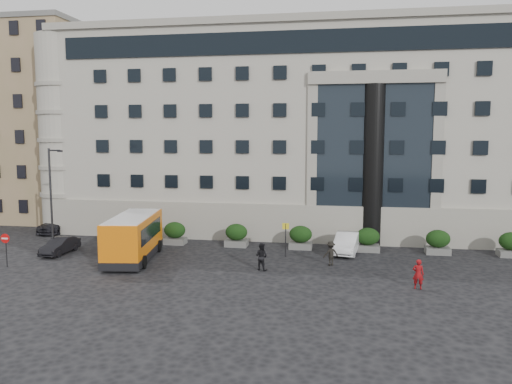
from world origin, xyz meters
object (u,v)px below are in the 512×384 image
minibus (133,236)px  red_truck (88,214)px  bus_stop_sign (286,234)px  parked_car_c (59,224)px  white_taxi (347,243)px  parked_car_d (130,217)px  pedestrian_c (331,253)px  hedge_c (301,237)px  hedge_e (438,242)px  no_entry_sign (6,243)px  pedestrian_b (261,257)px  pedestrian_a (418,274)px  hedge_a (175,233)px  hedge_d (368,239)px  hedge_f (511,244)px  street_lamp (52,197)px  hedge_b (236,235)px  parked_car_b (60,246)px

minibus → red_truck: minibus is taller
bus_stop_sign → parked_car_c: (-21.93, 6.15, -0.99)m
bus_stop_sign → red_truck: (-19.99, 8.02, -0.34)m
parked_car_c → white_taxi: 26.75m
parked_car_d → pedestrian_c: pedestrian_c is taller
hedge_c → bus_stop_sign: bus_stop_sign is taller
hedge_e → red_truck: red_truck is taller
no_entry_sign → pedestrian_b: bearing=7.0°
parked_car_d → white_taxi: bearing=-15.6°
white_taxi → pedestrian_a: pedestrian_a is taller
no_entry_sign → parked_car_d: 17.13m
hedge_a → bus_stop_sign: size_ratio=0.73×
hedge_d → hedge_f: size_ratio=1.00×
street_lamp → white_taxi: size_ratio=1.70×
red_truck → street_lamp: bearing=-69.6°
pedestrian_a → parked_car_d: bearing=-22.9°
pedestrian_c → pedestrian_a: bearing=115.1°
hedge_d → no_entry_sign: 26.15m
hedge_a → red_truck: size_ratio=0.35×
bus_stop_sign → hedge_e: bearing=13.9°
pedestrian_c → white_taxi: bearing=-130.2°
hedge_b → hedge_c: (5.20, 0.00, 0.00)m
hedge_b → pedestrian_c: hedge_b is taller
hedge_e → no_entry_sign: no_entry_sign is taller
parked_car_c → hedge_f: bearing=-4.9°
parked_car_b → pedestrian_b: size_ratio=2.04×
hedge_e → hedge_f: same height
minibus → parked_car_c: minibus is taller
red_truck → hedge_c: bearing=-8.0°
no_entry_sign → pedestrian_a: (27.00, -0.37, -0.76)m
bus_stop_sign → hedge_c: bearing=72.2°
parked_car_b → parked_car_c: 9.44m
pedestrian_c → parked_car_b: bearing=-24.2°
hedge_e → pedestrian_b: pedestrian_b is taller
hedge_c → parked_car_b: 18.51m
hedge_f → hedge_c: bearing=180.0°
hedge_c → pedestrian_b: size_ratio=1.00×
hedge_c → parked_car_b: size_ratio=0.49×
hedge_f → hedge_e: bearing=180.0°
hedge_b → pedestrian_a: (12.80, -9.21, -0.04)m
hedge_a → bus_stop_sign: bus_stop_sign is taller
minibus → street_lamp: bearing=166.1°
bus_stop_sign → red_truck: 21.54m
hedge_b → hedge_f: size_ratio=1.00×
hedge_c → hedge_e: 10.40m
red_truck → white_taxi: red_truck is taller
bus_stop_sign → parked_car_b: size_ratio=0.67×
hedge_a → pedestrian_a: hedge_a is taller
pedestrian_a → parked_car_c: bearing=-11.0°
hedge_f → pedestrian_b: bearing=-159.3°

